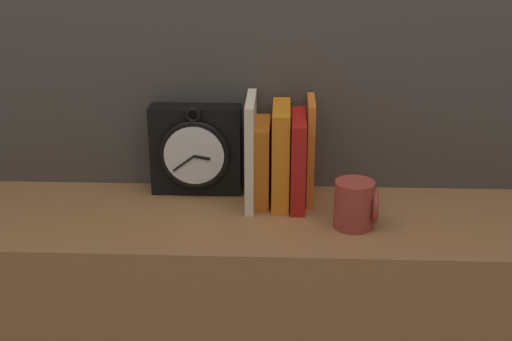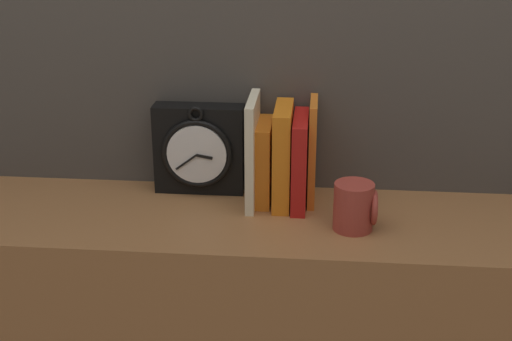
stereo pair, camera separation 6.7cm
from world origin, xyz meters
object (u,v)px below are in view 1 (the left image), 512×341
Objects in this scene: clock at (196,150)px; book_slot1_orange at (263,162)px; book_slot2_orange at (281,155)px; book_slot3_red at (298,160)px; book_slot4_orange at (310,151)px; mug at (356,205)px; book_slot0_cream at (251,151)px.

clock is 1.18× the size of book_slot1_orange.
book_slot3_red is at bearing -5.79° from book_slot2_orange.
clock is at bearing 167.63° from book_slot1_orange.
mug is (0.09, -0.14, -0.06)m from book_slot4_orange.
mug is at bearing -28.61° from book_slot0_cream.
mug is at bearing -56.99° from book_slot4_orange.
book_slot2_orange is at bearing -12.70° from clock.
book_slot4_orange reaches higher than book_slot3_red.
book_slot1_orange is 0.11m from book_slot4_orange.
book_slot1_orange is (0.15, -0.03, -0.01)m from clock.
book_slot0_cream reaches higher than mug.
book_slot1_orange is at bearing -176.54° from book_slot4_orange.
book_slot0_cream is at bearing -171.35° from book_slot4_orange.
clock is 0.13m from book_slot0_cream.
book_slot4_orange reaches higher than book_slot1_orange.
book_slot1_orange is at bearing 169.94° from book_slot3_red.
book_slot3_red is 0.86× the size of book_slot4_orange.
clock is 0.25m from book_slot4_orange.
clock is at bearing 159.76° from book_slot0_cream.
clock is 0.92× the size of book_slot4_orange.
book_slot3_red reaches higher than mug.
book_slot4_orange reaches higher than book_slot2_orange.
clock is 0.19m from book_slot2_orange.
book_slot2_orange reaches higher than mug.
book_slot2_orange reaches higher than clock.
mug is at bearing -45.58° from book_slot3_red.
mug is at bearing -34.38° from book_slot1_orange.
book_slot2_orange is 1.10× the size of book_slot3_red.
book_slot2_orange reaches higher than book_slot1_orange.
book_slot0_cream is 1.09× the size of book_slot2_orange.
book_slot0_cream reaches higher than book_slot2_orange.
book_slot2_orange is at bearing -165.65° from book_slot4_orange.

